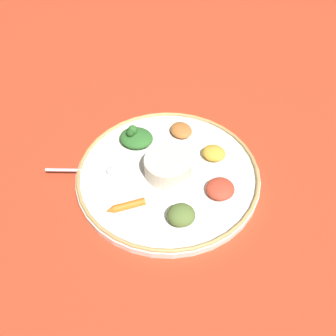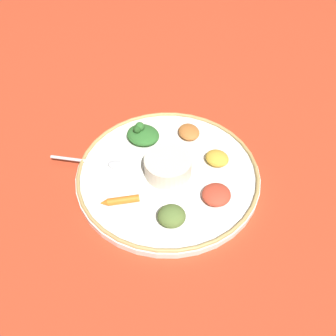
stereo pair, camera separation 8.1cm
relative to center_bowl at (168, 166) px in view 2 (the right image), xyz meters
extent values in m
plane|color=#B7381E|center=(0.00, 0.00, -0.04)|extent=(2.40, 2.40, 0.00)
cylinder|color=white|center=(0.00, 0.00, -0.03)|extent=(0.39, 0.39, 0.02)
torus|color=tan|center=(0.00, 0.00, -0.02)|extent=(0.39, 0.39, 0.01)
cylinder|color=beige|center=(0.00, 0.00, 0.00)|extent=(0.10, 0.10, 0.04)
cylinder|color=maroon|center=(0.00, 0.00, 0.02)|extent=(0.09, 0.09, 0.01)
ellipsoid|color=silver|center=(0.11, 0.02, -0.02)|extent=(0.04, 0.03, 0.01)
cylinder|color=silver|center=(0.20, 0.03, -0.02)|extent=(0.13, 0.02, 0.01)
ellipsoid|color=#2D6628|center=(0.09, -0.08, -0.01)|extent=(0.09, 0.09, 0.03)
sphere|color=#23511E|center=(0.10, -0.08, 0.01)|extent=(0.02, 0.02, 0.02)
sphere|color=#2D6628|center=(0.09, -0.09, 0.01)|extent=(0.02, 0.02, 0.02)
cylinder|color=orange|center=(0.06, 0.10, -0.01)|extent=(0.06, 0.04, 0.02)
cone|color=orange|center=(0.10, 0.12, -0.01)|extent=(0.02, 0.02, 0.01)
ellipsoid|color=#B73D28|center=(-0.11, 0.04, -0.01)|extent=(0.07, 0.07, 0.02)
ellipsoid|color=#567033|center=(-0.04, 0.12, -0.01)|extent=(0.07, 0.06, 0.03)
ellipsoid|color=#B2662D|center=(-0.01, -0.13, -0.01)|extent=(0.07, 0.07, 0.02)
ellipsoid|color=gold|center=(-0.09, -0.06, -0.01)|extent=(0.06, 0.06, 0.03)
camera|label=1|loc=(-0.08, 0.53, 0.59)|focal=40.90mm
camera|label=2|loc=(-0.16, 0.52, 0.59)|focal=40.90mm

